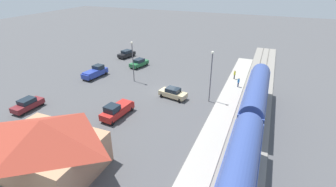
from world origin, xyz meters
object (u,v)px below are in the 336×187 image
(station_building, at_px, (46,145))
(sedan_tan, at_px, (173,93))
(sedan_green, at_px, (139,63))
(light_pole_lot_center, at_px, (133,57))
(pickup_red, at_px, (117,110))
(sedan_maroon, at_px, (28,104))
(pedestrian_on_platform, at_px, (238,82))
(sedan_black, at_px, (127,54))
(light_pole_near_platform, at_px, (211,71))
(pickup_blue, at_px, (95,72))
(pedestrian_waiting_far, at_px, (235,74))

(station_building, xyz_separation_m, sedan_tan, (-5.50, -19.93, -2.15))
(station_building, xyz_separation_m, sedan_green, (6.84, -31.18, -2.15))
(station_building, distance_m, sedan_tan, 20.78)
(light_pole_lot_center, bearing_deg, sedan_green, -67.98)
(pickup_red, distance_m, sedan_maroon, 13.67)
(pickup_red, bearing_deg, sedan_maroon, 14.18)
(pedestrian_on_platform, height_order, sedan_black, pedestrian_on_platform)
(light_pole_near_platform, bearing_deg, light_pole_lot_center, -10.06)
(pickup_blue, relative_size, light_pole_lot_center, 0.74)
(pickup_blue, distance_m, light_pole_near_platform, 23.43)
(sedan_tan, relative_size, sedan_green, 0.99)
(pedestrian_waiting_far, bearing_deg, sedan_tan, 54.88)
(station_building, bearing_deg, pickup_blue, -62.47)
(station_building, xyz_separation_m, pedestrian_waiting_far, (-13.46, -31.25, -1.75))
(station_building, relative_size, sedan_tan, 2.29)
(sedan_green, bearing_deg, pedestrian_waiting_far, -179.83)
(pedestrian_waiting_far, distance_m, light_pole_near_platform, 11.21)
(sedan_green, bearing_deg, pickup_red, 110.24)
(sedan_maroon, bearing_deg, pedestrian_waiting_far, -138.67)
(sedan_tan, xyz_separation_m, sedan_green, (12.34, -11.26, 0.00))
(sedan_green, bearing_deg, station_building, 102.37)
(sedan_tan, height_order, sedan_maroon, same)
(light_pole_near_platform, bearing_deg, pickup_blue, -4.25)
(sedan_green, distance_m, light_pole_near_platform, 21.16)
(station_building, xyz_separation_m, sedan_black, (12.96, -36.11, -2.15))
(sedan_tan, distance_m, light_pole_near_platform, 7.17)
(pedestrian_waiting_far, relative_size, sedan_maroon, 0.38)
(sedan_tan, bearing_deg, light_pole_lot_center, -21.66)
(pickup_blue, bearing_deg, light_pole_near_platform, 175.75)
(sedan_green, xyz_separation_m, light_pole_near_platform, (-18.04, 10.23, 4.22))
(sedan_black, height_order, sedan_maroon, same)
(sedan_green, xyz_separation_m, pickup_blue, (4.97, 8.52, 0.15))
(station_building, bearing_deg, light_pole_near_platform, -118.12)
(light_pole_near_platform, bearing_deg, pedestrian_waiting_far, -102.37)
(sedan_black, height_order, light_pole_near_platform, light_pole_near_platform)
(sedan_green, relative_size, light_pole_near_platform, 0.59)
(sedan_tan, xyz_separation_m, light_pole_near_platform, (-5.70, -1.03, 4.22))
(pedestrian_waiting_far, bearing_deg, light_pole_lot_center, 23.89)
(light_pole_near_platform, bearing_deg, station_building, 61.88)
(station_building, xyz_separation_m, light_pole_lot_center, (3.78, -23.61, 1.72))
(station_building, distance_m, light_pole_lot_center, 23.97)
(pickup_red, height_order, pickup_blue, same)
(station_building, relative_size, light_pole_lot_center, 1.45)
(sedan_maroon, bearing_deg, sedan_green, -104.55)
(sedan_tan, height_order, light_pole_lot_center, light_pole_lot_center)
(station_building, distance_m, light_pole_near_platform, 23.85)
(pedestrian_waiting_far, bearing_deg, sedan_green, 0.17)
(light_pole_lot_center, bearing_deg, pedestrian_waiting_far, -156.11)
(pickup_red, relative_size, sedan_black, 1.16)
(station_building, height_order, pedestrian_waiting_far, station_building)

